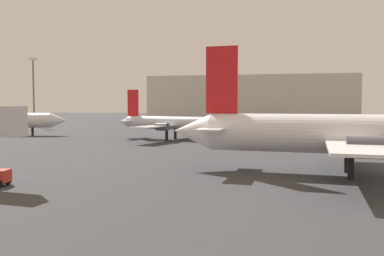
# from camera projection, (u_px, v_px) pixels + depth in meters

# --- Properties ---
(airplane_on_taxiway) EXTENTS (36.75, 24.17, 12.23)m
(airplane_on_taxiway) POSITION_uv_depth(u_px,v_px,m) (363.00, 134.00, 35.86)
(airplane_on_taxiway) COLOR white
(airplane_on_taxiway) RESTS_ON ground_plane
(airplane_far_left) EXTENTS (25.94, 21.41, 9.44)m
(airplane_far_left) POSITION_uv_depth(u_px,v_px,m) (174.00, 123.00, 73.71)
(airplane_far_left) COLOR silver
(airplane_far_left) RESTS_ON ground_plane
(light_mast_left) EXTENTS (2.40, 0.50, 20.46)m
(light_mast_left) POSITION_uv_depth(u_px,v_px,m) (34.00, 88.00, 118.37)
(light_mast_left) COLOR slate
(light_mast_left) RESTS_ON ground_plane
(terminal_building) EXTENTS (63.98, 23.74, 15.62)m
(terminal_building) POSITION_uv_depth(u_px,v_px,m) (251.00, 101.00, 131.63)
(terminal_building) COLOR beige
(terminal_building) RESTS_ON ground_plane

